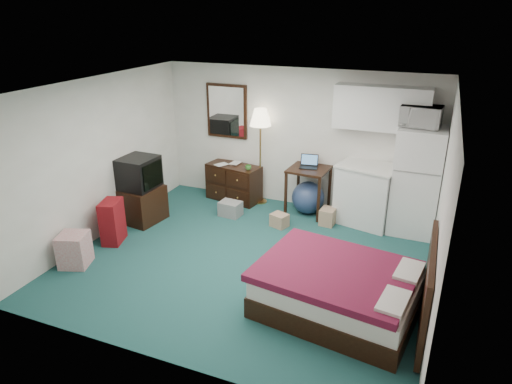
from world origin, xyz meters
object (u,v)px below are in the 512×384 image
at_px(desk, 308,191).
at_px(tv_stand, 142,204).
at_px(bed, 338,290).
at_px(kitchen_counter, 367,195).
at_px(floor_lamp, 260,157).
at_px(fridge, 416,181).
at_px(suitcase, 112,222).
at_px(dresser, 234,182).

xyz_separation_m(desk, tv_stand, (-2.55, -1.38, -0.12)).
relative_size(bed, tv_stand, 2.74).
bearing_deg(desk, kitchen_counter, 3.09).
distance_m(floor_lamp, bed, 3.52).
relative_size(fridge, tv_stand, 2.65).
relative_size(desk, kitchen_counter, 0.84).
distance_m(floor_lamp, suitcase, 2.86).
distance_m(desk, tv_stand, 2.90).
xyz_separation_m(dresser, suitcase, (-1.05, -2.26, -0.00)).
xyz_separation_m(tv_stand, suitcase, (0.03, -0.83, 0.04)).
distance_m(dresser, desk, 1.47).
height_order(kitchen_counter, bed, kitchen_counter).
relative_size(dresser, fridge, 0.58).
distance_m(dresser, suitcase, 2.49).
bearing_deg(fridge, tv_stand, -162.39).
xyz_separation_m(fridge, suitcase, (-4.30, -2.16, -0.53)).
height_order(dresser, fridge, fridge).
xyz_separation_m(desk, bed, (1.13, -2.64, -0.13)).
height_order(floor_lamp, suitcase, floor_lamp).
xyz_separation_m(kitchen_counter, fridge, (0.76, -0.03, 0.37)).
bearing_deg(suitcase, fridge, 10.09).
bearing_deg(desk, fridge, 2.60).
bearing_deg(dresser, desk, 8.91).
relative_size(floor_lamp, desk, 2.12).
bearing_deg(kitchen_counter, bed, -74.20).
distance_m(floor_lamp, desk, 1.08).
bearing_deg(tv_stand, dresser, 61.16).
bearing_deg(floor_lamp, suitcase, -123.75).
distance_m(kitchen_counter, fridge, 0.84).
relative_size(dresser, tv_stand, 1.54).
bearing_deg(suitcase, bed, -23.29).
height_order(dresser, suitcase, dresser).
xyz_separation_m(kitchen_counter, tv_stand, (-3.58, -1.36, -0.20)).
bearing_deg(fridge, desk, 178.93).
relative_size(kitchen_counter, tv_stand, 1.52).
xyz_separation_m(bed, suitcase, (-3.65, 0.43, 0.06)).
relative_size(fridge, suitcase, 2.53).
distance_m(kitchen_counter, bed, 2.63).
bearing_deg(bed, fridge, 84.41).
distance_m(dresser, kitchen_counter, 2.50).
bearing_deg(floor_lamp, desk, -7.12).
distance_m(desk, suitcase, 3.35).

